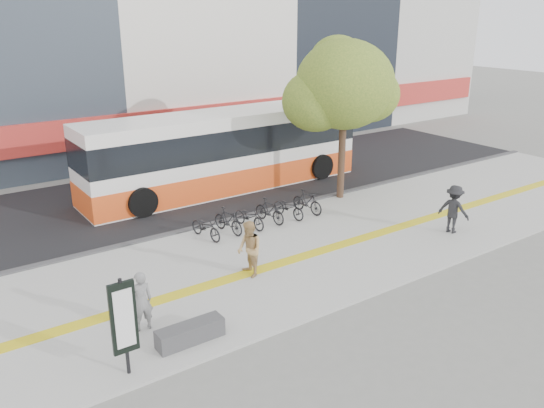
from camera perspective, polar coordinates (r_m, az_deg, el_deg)
ground at (r=15.36m, az=-1.63°, el=-9.09°), size 120.00×120.00×0.00m
sidewalk at (r=16.47m, az=-4.53°, el=-6.91°), size 40.00×7.00×0.08m
tactile_strip at (r=16.07m, az=-3.62°, el=-7.42°), size 40.00×0.45×0.01m
street at (r=22.80m, az=-14.20°, el=0.11°), size 40.00×8.00×0.06m
curb at (r=19.31m, az=-9.85°, el=-2.98°), size 40.00×0.25×0.14m
bench at (r=13.19m, az=-8.38°, el=-12.95°), size 1.60×0.45×0.45m
signboard at (r=11.90m, az=-14.95°, el=-11.35°), size 0.55×0.10×2.20m
street_tree at (r=21.91m, az=7.20°, el=11.86°), size 4.40×3.80×6.31m
bus at (r=23.57m, az=-4.89°, el=5.22°), size 12.21×2.89×3.25m
bicycle_row at (r=19.58m, az=-1.37°, el=-1.02°), size 4.97×1.57×0.88m
seated_woman at (r=13.59m, az=-13.28°, el=-9.67°), size 0.57×0.39×1.51m
pedestrian_tan at (r=15.78m, az=-2.34°, el=-4.65°), size 0.71×0.86×1.63m
pedestrian_dark at (r=19.81m, az=18.13°, el=-0.50°), size 0.88×1.20×1.67m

